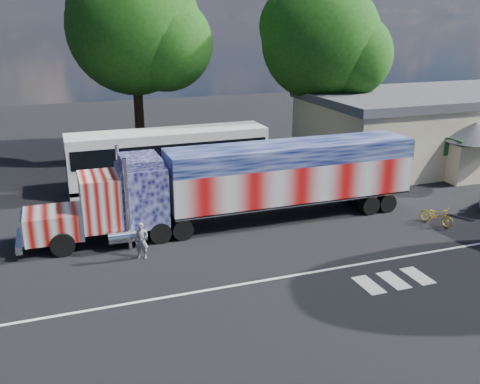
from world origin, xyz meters
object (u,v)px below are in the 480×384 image
object	(u,v)px
tree_n_mid	(136,28)
woman	(142,241)
semi_truck	(247,182)
coach_bus	(169,158)
tree_ne_a	(323,41)
bicycle	(437,215)

from	to	relation	value
tree_n_mid	woman	bearing A→B (deg)	-100.20
semi_truck	coach_bus	world-z (taller)	semi_truck
semi_truck	tree_ne_a	xyz separation A→B (m)	(10.26, 11.52, 6.45)
semi_truck	woman	xyz separation A→B (m)	(-5.99, -2.55, -1.42)
coach_bus	tree_n_mid	world-z (taller)	tree_n_mid
semi_truck	woman	distance (m)	6.66
tree_n_mid	tree_ne_a	world-z (taller)	tree_n_mid
coach_bus	tree_ne_a	bearing A→B (deg)	16.88
woman	tree_n_mid	distance (m)	20.22
tree_ne_a	tree_n_mid	bearing A→B (deg)	163.54
semi_truck	tree_n_mid	xyz separation A→B (m)	(-2.76, 15.37, 7.38)
coach_bus	tree_ne_a	world-z (taller)	tree_ne_a
bicycle	tree_ne_a	size ratio (longest dim) A/B	0.14
coach_bus	bicycle	distance (m)	16.35
coach_bus	semi_truck	bearing A→B (deg)	-72.51
woman	semi_truck	bearing A→B (deg)	46.07
semi_truck	tree_ne_a	distance (m)	16.72
coach_bus	bicycle	bearing A→B (deg)	-43.87
woman	tree_ne_a	size ratio (longest dim) A/B	0.13
tree_n_mid	bicycle	bearing A→B (deg)	-57.51
tree_n_mid	semi_truck	bearing A→B (deg)	-79.81
bicycle	tree_ne_a	world-z (taller)	tree_ne_a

